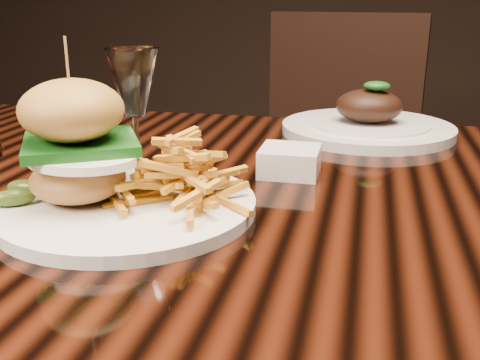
% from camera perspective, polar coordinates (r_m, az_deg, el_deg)
% --- Properties ---
extents(dining_table, '(1.60, 0.90, 0.75)m').
position_cam_1_polar(dining_table, '(0.80, 3.65, -5.84)').
color(dining_table, black).
rests_on(dining_table, ground).
extents(burger_plate, '(0.31, 0.31, 0.21)m').
position_cam_1_polar(burger_plate, '(0.67, -11.92, 1.23)').
color(burger_plate, silver).
rests_on(burger_plate, dining_table).
extents(ramekin, '(0.09, 0.09, 0.04)m').
position_cam_1_polar(ramekin, '(0.82, 5.09, 1.95)').
color(ramekin, silver).
rests_on(ramekin, dining_table).
extents(wine_glass, '(0.07, 0.07, 0.19)m').
position_cam_1_polar(wine_glass, '(0.73, -10.75, 9.20)').
color(wine_glass, white).
rests_on(wine_glass, dining_table).
extents(far_dish, '(0.32, 0.32, 0.10)m').
position_cam_1_polar(far_dish, '(1.08, 12.84, 5.61)').
color(far_dish, silver).
rests_on(far_dish, dining_table).
extents(chair_far, '(0.53, 0.53, 0.95)m').
position_cam_1_polar(chair_far, '(1.67, 9.35, 2.10)').
color(chair_far, black).
rests_on(chair_far, ground).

